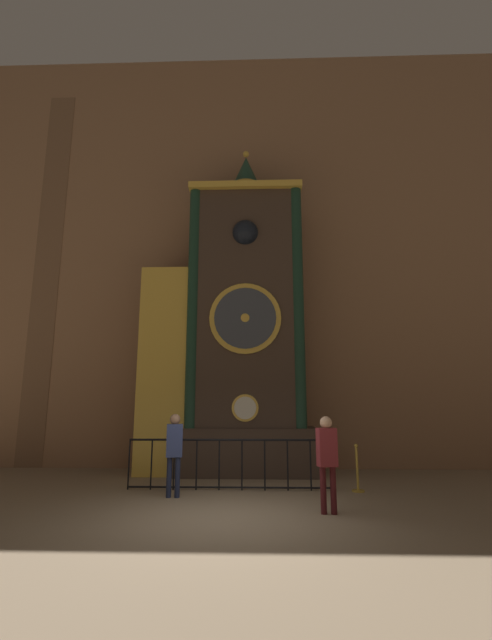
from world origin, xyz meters
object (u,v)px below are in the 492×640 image
object	(u,v)px
clock_tower	(231,331)
stanchion_post	(358,476)
visitor_near	(174,446)
visitor_far	(327,454)

from	to	relation	value
clock_tower	stanchion_post	size ratio (longest dim) A/B	9.68
visitor_near	stanchion_post	bearing A→B (deg)	-1.12
visitor_near	visitor_far	size ratio (longest dim) A/B	1.01
stanchion_post	visitor_near	bearing A→B (deg)	-169.39
clock_tower	visitor_near	xyz separation A→B (m)	(-1.01, -3.11, -3.06)
visitor_far	stanchion_post	size ratio (longest dim) A/B	1.64
visitor_far	stanchion_post	distance (m)	2.39
clock_tower	visitor_near	world-z (taller)	clock_tower
visitor_near	visitor_far	distance (m)	3.34
visitor_near	visitor_far	world-z (taller)	visitor_near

